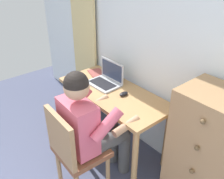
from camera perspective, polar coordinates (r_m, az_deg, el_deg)
wall_back at (r=2.30m, az=13.42°, el=10.15°), size 4.80×0.05×2.50m
curtain_panel at (r=3.19m, az=-6.56°, el=13.67°), size 0.47×0.03×2.24m
desk at (r=2.58m, az=0.28°, el=-2.59°), size 1.23×0.55×0.72m
dresser at (r=2.15m, az=21.19°, el=-14.29°), size 0.55×0.44×1.13m
chair at (r=2.20m, az=-8.69°, el=-13.32°), size 0.44×0.42×0.88m
person_seated at (r=2.15m, az=-4.81°, el=-7.84°), size 0.54×0.60×1.20m
laptop at (r=2.64m, az=-1.30°, el=2.38°), size 0.35×0.26×0.24m
computer_mouse at (r=2.45m, az=2.70°, el=-1.00°), size 0.07×0.10×0.03m
desk_clock at (r=2.77m, az=-8.43°, el=2.56°), size 0.09×0.09×0.03m
notebook_pad at (r=2.89m, az=-3.63°, el=3.84°), size 0.24×0.20×0.01m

